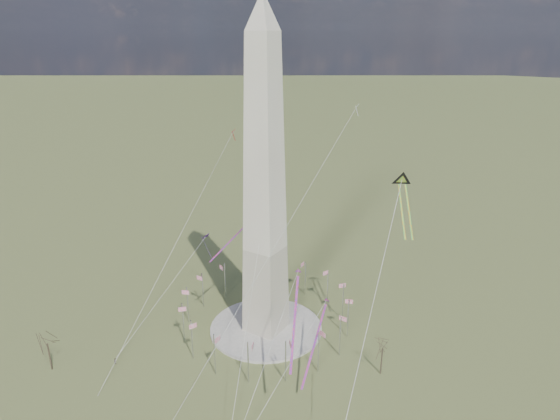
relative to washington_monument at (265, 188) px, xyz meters
The scene contains 14 objects.
ground 47.95m from the washington_monument, ahead, with size 2000.00×2000.00×0.00m, color #47572B.
plaza 47.55m from the washington_monument, ahead, with size 36.00×36.00×0.80m, color beige.
washington_monument is the anchor object (origin of this frame).
flagpole_ring 40.68m from the washington_monument, 169.63° to the right, with size 54.40×54.40×13.00m.
tree_near 55.47m from the washington_monument, ahead, with size 7.22×7.22×12.64m.
tree_far 74.70m from the washington_monument, 129.97° to the right, with size 7.37×7.37×12.89m.
person_west 66.27m from the washington_monument, 126.11° to the right, with size 0.90×0.70×1.86m, color gray.
kite_delta_black 38.92m from the washington_monument, 15.97° to the left, with size 11.55×16.41×13.79m.
kite_diamond_purple 40.92m from the washington_monument, 164.81° to the left, with size 2.17×3.30×9.95m.
kite_streamer_left 37.23m from the washington_monument, 42.42° to the right, with size 11.22×21.43×15.88m.
kite_streamer_mid 15.36m from the washington_monument, behind, with size 8.29×20.95×14.91m.
kite_streamer_right 43.10m from the washington_monument, 19.23° to the right, with size 5.52×22.49×15.56m.
kite_small_red 57.28m from the washington_monument, 135.51° to the left, with size 1.36×1.91×4.80m.
kite_small_white 50.78m from the washington_monument, 80.73° to the left, with size 1.16×1.88×4.26m.
Camera 1 is at (76.11, -115.03, 91.76)m, focal length 32.00 mm.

